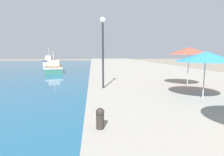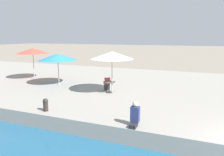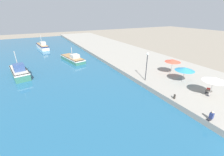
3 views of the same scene
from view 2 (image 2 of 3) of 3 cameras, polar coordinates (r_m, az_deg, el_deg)
The scene contains 7 objects.
cafe_umbrella_pink at distance 14.03m, azimuth 0.00°, elevation 5.96°, with size 2.76×2.76×2.73m.
cafe_umbrella_white at distance 17.18m, azimuth -13.98°, elevation 5.37°, with size 2.94×2.94×2.39m.
cafe_umbrella_striped at distance 20.01m, azimuth -20.01°, elevation 6.71°, with size 2.70×2.70×2.69m.
cafe_table at distance 14.40m, azimuth -0.72°, elevation -1.78°, with size 0.80×0.80×0.74m.
cafe_chair_left at distance 15.13m, azimuth -1.36°, elevation -1.96°, with size 0.58×0.58×0.91m.
person_at_quay at distance 9.23m, azimuth 5.97°, elevation -9.62°, with size 0.57×0.36×1.06m.
mooring_bollard at distance 11.44m, azimuth -16.96°, elevation -6.60°, with size 0.26×0.26×0.65m.
Camera 2 is at (-7.89, 2.60, 4.47)m, focal length 35.00 mm.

